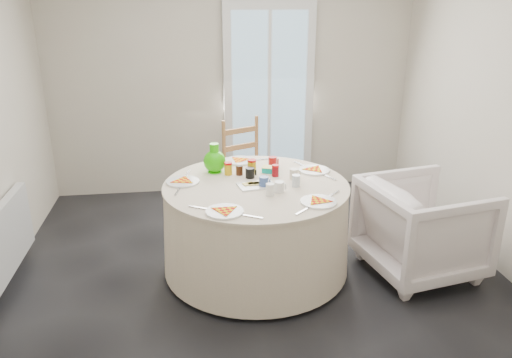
{
  "coord_description": "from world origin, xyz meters",
  "views": [
    {
      "loc": [
        -0.49,
        -3.51,
        2.16
      ],
      "look_at": [
        0.01,
        0.12,
        0.8
      ],
      "focal_mm": 35.0,
      "sensor_mm": 36.0,
      "label": 1
    }
  ],
  "objects": [
    {
      "name": "glass_door",
      "position": [
        0.4,
        1.95,
        1.05
      ],
      "size": [
        1.0,
        0.08,
        2.1
      ],
      "primitive_type": "cube",
      "color": "silver",
      "rests_on": "floor"
    },
    {
      "name": "cheese_platter",
      "position": [
        0.01,
        0.08,
        0.77
      ],
      "size": [
        0.31,
        0.23,
        0.04
      ],
      "primitive_type": null,
      "rotation": [
        0.0,
        0.0,
        0.2
      ],
      "color": "white",
      "rests_on": "table"
    },
    {
      "name": "radiator",
      "position": [
        -1.94,
        0.2,
        0.38
      ],
      "size": [
        0.07,
        1.0,
        0.55
      ],
      "primitive_type": "cube",
      "color": "silver",
      "rests_on": "floor"
    },
    {
      "name": "wooden_chair",
      "position": [
        0.09,
        1.19,
        0.47
      ],
      "size": [
        0.58,
        0.57,
        1.0
      ],
      "primitive_type": null,
      "rotation": [
        0.0,
        0.0,
        0.42
      ],
      "color": "#B1744A",
      "rests_on": "floor"
    },
    {
      "name": "armchair",
      "position": [
        1.33,
        -0.09,
        0.39
      ],
      "size": [
        0.93,
        0.97,
        0.86
      ],
      "primitive_type": "imported",
      "rotation": [
        0.0,
        0.0,
        1.76
      ],
      "color": "white",
      "rests_on": "floor"
    },
    {
      "name": "wall_right",
      "position": [
        2.0,
        0.0,
        1.3
      ],
      "size": [
        0.02,
        4.0,
        2.6
      ],
      "primitive_type": "cube",
      "color": "#BCB5A3",
      "rests_on": "floor"
    },
    {
      "name": "place_settings",
      "position": [
        0.01,
        0.12,
        0.77
      ],
      "size": [
        1.55,
        1.55,
        0.03
      ],
      "primitive_type": null,
      "rotation": [
        0.0,
        0.0,
        -0.09
      ],
      "color": "white",
      "rests_on": "table"
    },
    {
      "name": "green_pitcher",
      "position": [
        -0.3,
        0.45,
        0.87
      ],
      "size": [
        0.21,
        0.21,
        0.24
      ],
      "primitive_type": null,
      "rotation": [
        0.0,
        0.0,
        0.11
      ],
      "color": "#2AC606",
      "rests_on": "table"
    },
    {
      "name": "mugs_glasses",
      "position": [
        0.16,
        0.15,
        0.81
      ],
      "size": [
        0.7,
        0.7,
        0.1
      ],
      "primitive_type": null,
      "rotation": [
        0.0,
        0.0,
        -0.29
      ],
      "color": "#A9A9A9",
      "rests_on": "table"
    },
    {
      "name": "table",
      "position": [
        0.01,
        0.12,
        0.38
      ],
      "size": [
        1.51,
        1.51,
        0.76
      ],
      "primitive_type": "cylinder",
      "color": "beige",
      "rests_on": "floor"
    },
    {
      "name": "jar_cluster",
      "position": [
        -0.01,
        0.33,
        0.82
      ],
      "size": [
        0.46,
        0.28,
        0.13
      ],
      "primitive_type": null,
      "rotation": [
        0.0,
        0.0,
        0.16
      ],
      "color": "#89620E",
      "rests_on": "table"
    },
    {
      "name": "wall_back",
      "position": [
        0.0,
        2.0,
        1.3
      ],
      "size": [
        4.0,
        0.02,
        2.6
      ],
      "primitive_type": "cube",
      "color": "#BCB5A3",
      "rests_on": "floor"
    },
    {
      "name": "butter_tub",
      "position": [
        0.16,
        0.38,
        0.79
      ],
      "size": [
        0.15,
        0.13,
        0.05
      ],
      "primitive_type": "cube",
      "rotation": [
        0.0,
        0.0,
        -0.38
      ],
      "color": "#02AE9C",
      "rests_on": "table"
    },
    {
      "name": "floor",
      "position": [
        0.0,
        0.0,
        0.0
      ],
      "size": [
        4.0,
        4.0,
        0.0
      ],
      "primitive_type": "plane",
      "color": "black",
      "rests_on": "ground"
    }
  ]
}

